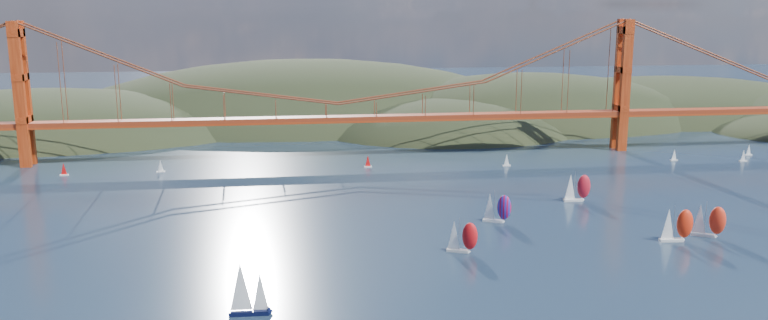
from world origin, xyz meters
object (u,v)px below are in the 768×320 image
Objects in this scene: sloop_navy at (246,289)px; racer_3 at (577,187)px; racer_1 at (676,224)px; racer_0 at (462,236)px; racer_2 at (708,220)px; racer_rwb at (497,207)px.

sloop_navy is 1.28× the size of racer_3.
racer_3 is at bearing 108.56° from racer_1.
racer_0 is 57.72m from racer_1.
racer_2 is at bearing 19.93° from racer_1.
racer_2 is (68.31, 3.53, 0.37)m from racer_0.
racer_3 is (-9.85, 42.79, -0.08)m from racer_1.
racer_3 is 36.95m from racer_rwb.
racer_rwb is at bearing -171.26° from racer_2.
sloop_navy is 88.21m from racer_rwb.
racer_2 is at bearing 25.49° from racer_0.
racer_3 is 1.05× the size of racer_rwb.
racer_0 is (51.68, 31.75, -1.22)m from sloop_navy.
racer_1 is 1.06× the size of racer_rwb.
racer_0 is at bearing -97.64° from racer_rwb.
sloop_navy is at bearing -125.90° from racer_0.
sloop_navy is 1.34× the size of racer_rwb.
racer_1 is at bearing -73.17° from racer_3.
racer_0 is at bearing -173.58° from racer_1.
racer_3 is at bearing 38.81° from sloop_navy.
racer_2 is 56.19m from racer_rwb.
racer_1 is at bearing -3.98° from racer_rwb.
sloop_navy is 1.25× the size of racer_1.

